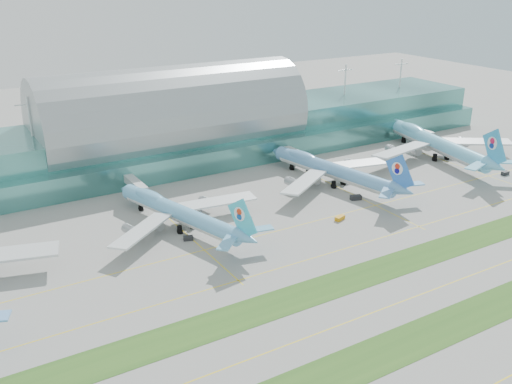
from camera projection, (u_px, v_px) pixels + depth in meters
ground at (356, 282)px, 160.81m from camera, size 700.00×700.00×0.00m
terminal at (173, 131)px, 258.65m from camera, size 340.00×69.10×36.00m
grass_strip_near at (431, 333)px, 138.41m from camera, size 420.00×12.00×0.08m
grass_strip_far at (351, 279)px, 162.40m from camera, size 420.00×12.00×0.08m
taxiline_a at (501, 381)px, 122.42m from camera, size 420.00×0.35×0.01m
taxiline_b at (390, 306)px, 149.61m from camera, size 420.00×0.35×0.01m
taxiline_c at (318, 257)px, 175.21m from camera, size 420.00×0.35×0.01m
taxiline_d at (279, 231)px, 192.80m from camera, size 420.00×0.35×0.01m
airliner_b at (178, 211)px, 193.08m from camera, size 59.20×68.53×19.23m
airliner_c at (331, 169)px, 232.92m from camera, size 64.90×74.46×20.57m
airliner_d at (436, 142)px, 265.78m from camera, size 73.00×83.94×23.26m
gse_c at (188, 238)px, 185.82m from camera, size 3.60×2.80×1.37m
gse_d at (210, 220)px, 199.00m from camera, size 3.40×2.41×1.35m
gse_e at (340, 218)px, 200.79m from camera, size 4.49×3.02×1.43m
gse_f at (356, 197)px, 218.51m from camera, size 4.69×3.35×1.74m
gse_g at (505, 173)px, 244.85m from camera, size 3.50×1.98×1.57m
gse_h at (496, 157)px, 266.35m from camera, size 3.89×2.84×1.52m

